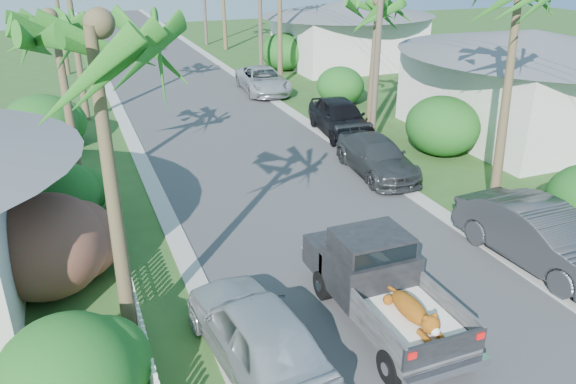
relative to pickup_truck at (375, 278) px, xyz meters
name	(u,v)px	position (x,y,z in m)	size (l,w,h in m)	color
ground	(442,358)	(0.58, -2.01, -1.01)	(120.00, 120.00, 0.00)	#2C4E1D
road	(189,96)	(0.58, 22.99, -1.00)	(8.00, 100.00, 0.02)	#38383A
curb_left	(115,102)	(-3.72, 22.99, -0.98)	(0.60, 100.00, 0.06)	#A5A39E
curb_right	(258,89)	(4.88, 22.99, -0.98)	(0.60, 100.00, 0.06)	#A5A39E
pickup_truck	(375,278)	(0.00, 0.00, 0.00)	(1.98, 5.12, 2.06)	black
parked_car_rn	(541,237)	(5.43, 0.34, -0.16)	(1.81, 5.18, 1.71)	#2E3033
parked_car_rm	(377,157)	(4.67, 8.00, -0.31)	(1.95, 4.80, 1.39)	#2D3032
parked_car_rf	(340,117)	(5.58, 12.99, -0.17)	(1.99, 4.95, 1.69)	black
parked_car_rd	(263,80)	(4.95, 22.16, -0.26)	(2.49, 5.39, 1.50)	silver
parked_car_ln	(257,331)	(-3.20, -0.61, -0.21)	(1.88, 4.67, 1.59)	#BBBCC2
palm_l_a	(89,27)	(-5.62, 0.99, 5.92)	(4.40, 4.40, 8.20)	brown
palm_l_b	(53,18)	(-6.22, 9.99, 5.14)	(4.40, 4.40, 7.40)	brown
palm_r_b	(377,2)	(7.18, 12.99, 4.94)	(4.40, 4.40, 7.20)	brown
shrub_l_a	(68,379)	(-6.92, -1.01, 0.09)	(2.60, 2.86, 2.20)	#1F4C15
shrub_l_b	(47,246)	(-7.22, 3.99, 0.29)	(3.00, 3.30, 2.60)	#AD183C
shrub_l_c	(61,194)	(-6.82, 7.99, -0.01)	(2.40, 2.64, 2.00)	#1F4C15
shrub_l_d	(41,123)	(-7.42, 15.99, 0.19)	(3.20, 3.52, 2.40)	#1F4C15
shrub_r_b	(442,126)	(8.38, 8.99, 0.24)	(3.00, 3.30, 2.50)	#1F4C15
shrub_r_c	(340,86)	(8.08, 17.99, 0.04)	(2.60, 2.86, 2.10)	#1F4C15
shrub_r_d	(284,52)	(8.58, 27.99, 0.29)	(3.20, 3.52, 2.60)	#1F4C15
picket_fence	(126,269)	(-5.42, 3.49, -0.51)	(0.10, 11.00, 1.00)	white
house_right_near	(525,88)	(13.58, 9.99, 1.21)	(8.00, 9.00, 4.80)	silver
house_right_far	(347,36)	(13.58, 27.99, 1.11)	(9.00, 8.00, 4.60)	silver
utility_pole_b	(378,41)	(6.18, 10.99, 3.59)	(1.60, 0.26, 9.00)	brown
utility_pole_c	(260,7)	(6.18, 25.99, 3.59)	(1.60, 0.26, 9.00)	brown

